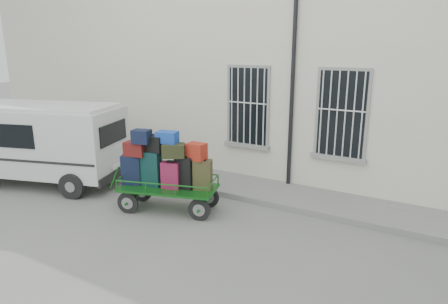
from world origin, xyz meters
The scene contains 5 objects.
ground centered at (0.00, 0.00, 0.00)m, with size 80.00×80.00×0.00m, color slate.
building centered at (0.00, 5.50, 3.00)m, with size 24.00×5.15×6.00m.
sidewalk centered at (0.00, 2.20, 0.07)m, with size 24.00×1.70×0.15m, color slate.
luggage_cart centered at (-1.04, -0.06, 1.06)m, with size 2.80×1.70×2.02m.
van centered at (-5.43, -0.28, 1.34)m, with size 4.99×3.25×2.34m.
Camera 1 is at (4.85, -7.30, 3.93)m, focal length 32.00 mm.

